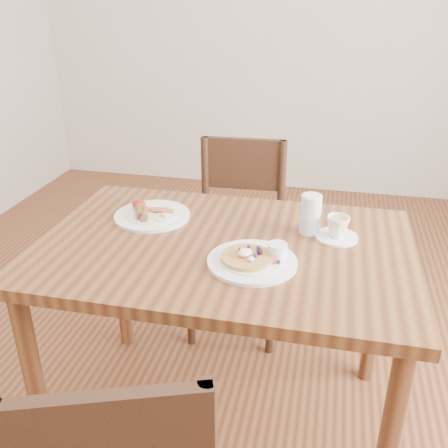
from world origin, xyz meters
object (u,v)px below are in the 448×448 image
chair_far (239,229)px  teacup_saucer (337,229)px  breakfast_plate (151,214)px  water_glass (310,214)px  dining_table (224,270)px  pancake_plate (254,259)px

chair_far → teacup_saucer: bearing=126.7°
chair_far → teacup_saucer: size_ratio=6.29×
breakfast_plate → teacup_saucer: bearing=-1.8°
breakfast_plate → water_glass: 0.56m
water_glass → breakfast_plate: bearing=-179.8°
chair_far → dining_table: bearing=93.8°
chair_far → water_glass: bearing=121.3°
breakfast_plate → teacup_saucer: 0.65m
dining_table → water_glass: bearing=28.7°
teacup_saucer → pancake_plate: bearing=-136.8°
dining_table → breakfast_plate: bearing=154.8°
chair_far → teacup_saucer: 0.73m
chair_far → pancake_plate: (0.19, -0.74, 0.27)m
dining_table → chair_far: bearing=96.7°
breakfast_plate → water_glass: water_glass is taller
chair_far → pancake_plate: bearing=101.4°
teacup_saucer → water_glass: water_glass is taller
breakfast_plate → pancake_plate: bearing=-30.5°
pancake_plate → breakfast_plate: pancake_plate is taller
pancake_plate → water_glass: size_ratio=2.02×
dining_table → chair_far: size_ratio=1.36×
pancake_plate → dining_table: bearing=137.8°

